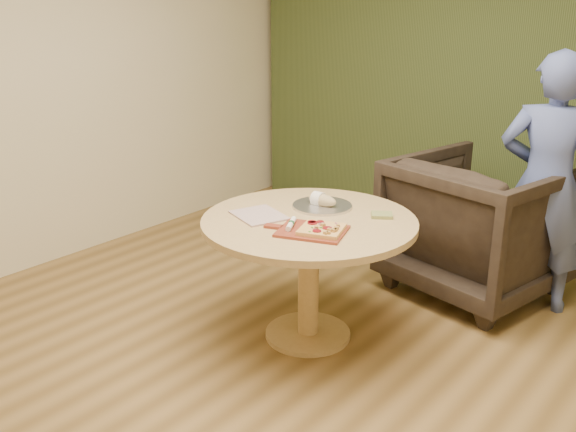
% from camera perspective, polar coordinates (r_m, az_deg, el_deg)
% --- Properties ---
extents(room_shell, '(5.04, 6.04, 2.84)m').
position_cam_1_polar(room_shell, '(2.83, -1.71, 7.85)').
color(room_shell, olive).
rests_on(room_shell, ground).
extents(curtain, '(4.80, 0.14, 2.78)m').
position_cam_1_polar(curtain, '(5.35, 19.45, 12.12)').
color(curtain, '#2E3D1B').
rests_on(curtain, ground).
extents(pedestal_table, '(1.23, 1.23, 0.75)m').
position_cam_1_polar(pedestal_table, '(3.68, 1.87, -2.31)').
color(pedestal_table, tan).
rests_on(pedestal_table, ground).
extents(pizza_paddle, '(0.47, 0.38, 0.01)m').
position_cam_1_polar(pizza_paddle, '(3.42, 1.99, -1.34)').
color(pizza_paddle, brown).
rests_on(pizza_paddle, pedestal_table).
extents(flatbread_pizza, '(0.28, 0.28, 0.04)m').
position_cam_1_polar(flatbread_pizza, '(3.39, 3.03, -1.19)').
color(flatbread_pizza, '#E7B25A').
rests_on(flatbread_pizza, pizza_paddle).
extents(cutlery_roll, '(0.11, 0.19, 0.03)m').
position_cam_1_polar(cutlery_roll, '(3.46, 0.28, -0.69)').
color(cutlery_roll, white).
rests_on(cutlery_roll, pizza_paddle).
extents(newspaper, '(0.37, 0.34, 0.01)m').
position_cam_1_polar(newspaper, '(3.67, -2.59, 0.06)').
color(newspaper, silver).
rests_on(newspaper, pedestal_table).
extents(serving_tray, '(0.36, 0.36, 0.02)m').
position_cam_1_polar(serving_tray, '(3.83, 3.06, 0.91)').
color(serving_tray, silver).
rests_on(serving_tray, pedestal_table).
extents(bread_roll, '(0.19, 0.09, 0.09)m').
position_cam_1_polar(bread_roll, '(3.83, 2.96, 1.45)').
color(bread_roll, tan).
rests_on(bread_roll, serving_tray).
extents(green_packet, '(0.16, 0.15, 0.02)m').
position_cam_1_polar(green_packet, '(3.70, 8.34, 0.08)').
color(green_packet, olive).
rests_on(green_packet, pedestal_table).
extents(armchair, '(1.18, 1.13, 1.04)m').
position_cam_1_polar(armchair, '(4.51, 16.61, -0.27)').
color(armchair, black).
rests_on(armchair, ground).
extents(person_standing, '(0.68, 0.53, 1.65)m').
position_cam_1_polar(person_standing, '(4.34, 21.98, 2.67)').
color(person_standing, '#4D5E9C').
rests_on(person_standing, ground).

